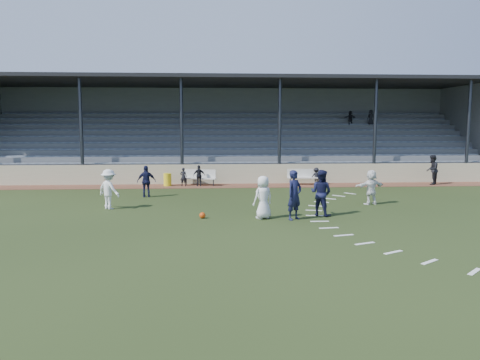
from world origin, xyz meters
name	(u,v)px	position (x,y,z in m)	size (l,w,h in m)	color
ground	(244,222)	(0.00, 0.00, 0.00)	(90.00, 90.00, 0.00)	#243314
cinder_track	(232,186)	(0.00, 10.50, 0.01)	(34.00, 2.00, 0.02)	brown
retaining_wall	(231,174)	(0.00, 11.55, 0.60)	(34.00, 0.18, 1.20)	beige
bench_left	(200,176)	(-1.91, 10.80, 0.58)	(2.03, 1.04, 0.95)	silver
bench_right	(304,175)	(4.38, 10.72, 0.58)	(2.02, 0.57, 0.95)	silver
trash_bin	(167,180)	(-3.81, 10.64, 0.39)	(0.46, 0.46, 0.74)	yellow
football	(202,215)	(-1.57, 0.86, 0.12)	(0.24, 0.24, 0.24)	#C83F0B
player_white_lead	(263,197)	(0.78, 0.67, 0.84)	(0.82, 0.53, 1.67)	white
player_navy_lead	(294,195)	(1.96, 0.42, 0.95)	(0.70, 0.46, 1.91)	#15183A
player_navy_mid	(321,193)	(3.16, 1.14, 0.92)	(0.90, 0.70, 1.85)	#15183A
player_white_wing	(109,189)	(-5.62, 3.17, 0.86)	(1.11, 0.64, 1.72)	white
player_navy_wing	(146,181)	(-4.47, 6.45, 0.80)	(0.93, 0.39, 1.59)	#15183A
player_white_back	(371,187)	(6.06, 3.64, 0.79)	(1.47, 0.47, 1.59)	white
official	(432,170)	(12.13, 10.31, 0.92)	(0.87, 0.68, 1.80)	black
sub_left_near	(183,177)	(-2.86, 10.55, 0.56)	(0.39, 0.26, 1.08)	black
sub_left_far	(199,176)	(-1.93, 10.42, 0.64)	(0.72, 0.30, 1.23)	black
sub_right	(316,176)	(5.10, 10.63, 0.54)	(0.67, 0.38, 1.04)	black
grandstand	(228,145)	(0.01, 16.26, 2.20)	(34.60, 9.00, 6.61)	slate
penalty_arc	(353,221)	(4.12, 0.00, 0.01)	(3.89, 14.63, 0.01)	white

